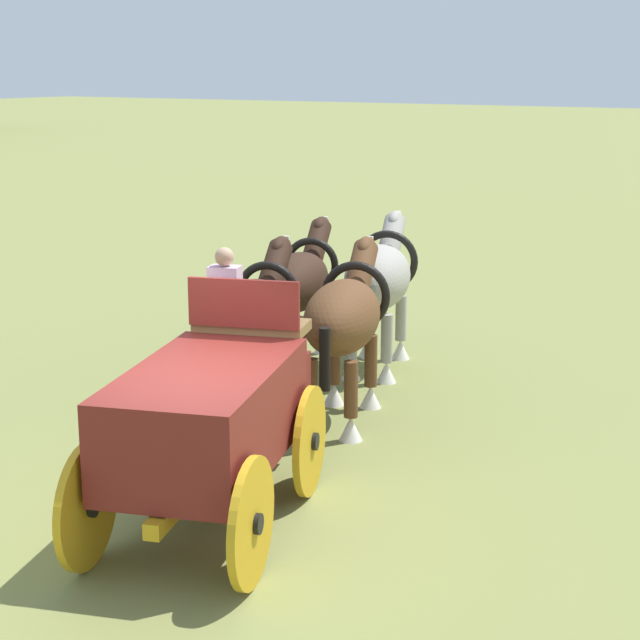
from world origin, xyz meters
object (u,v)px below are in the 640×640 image
object	(u,v)px
draft_horse_lead_near	(299,283)
draft_horse_lead_off	(379,279)
draft_horse_rear_near	(252,317)
show_wagon	(210,416)
draft_horse_rear_off	(344,319)

from	to	relation	value
draft_horse_lead_near	draft_horse_lead_off	bearing A→B (deg)	-72.67
draft_horse_rear_near	draft_horse_lead_off	distance (m)	2.90
draft_horse_lead_near	draft_horse_rear_near	bearing A→B (deg)	-162.03
show_wagon	draft_horse_lead_off	distance (m)	6.21
draft_horse_rear_near	draft_horse_rear_off	size ratio (longest dim) A/B	1.04
show_wagon	draft_horse_rear_off	xyz separation A→B (m)	(3.60, 0.48, 0.22)
draft_horse_rear_near	draft_horse_rear_off	xyz separation A→B (m)	(0.39, -1.24, 0.04)
draft_horse_rear_off	show_wagon	bearing A→B (deg)	-172.41
show_wagon	draft_horse_lead_off	bearing A→B (deg)	11.91
draft_horse_rear_off	draft_horse_lead_near	bearing A→B (deg)	44.45
draft_horse_rear_off	draft_horse_lead_near	xyz separation A→B (m)	(2.08, 2.04, -0.10)
draft_horse_rear_near	draft_horse_lead_off	world-z (taller)	draft_horse_lead_off
show_wagon	draft_horse_rear_near	world-z (taller)	show_wagon
draft_horse_rear_near	draft_horse_rear_off	world-z (taller)	draft_horse_rear_off
draft_horse_rear_off	draft_horse_lead_off	bearing A→B (deg)	17.97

